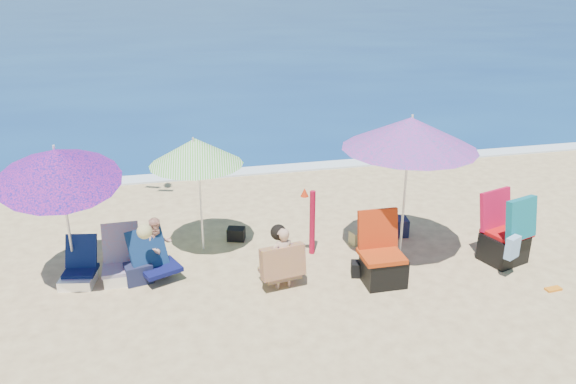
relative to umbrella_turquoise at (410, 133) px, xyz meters
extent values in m
plane|color=#D8BC84|center=(-1.44, -0.63, -2.00)|extent=(120.00, 120.00, 0.00)
cube|color=navy|center=(-1.44, 44.37, -2.05)|extent=(120.00, 80.00, 0.12)
cube|color=white|center=(-1.44, 4.47, -1.98)|extent=(120.00, 0.50, 0.04)
cylinder|color=silver|center=(-0.02, -0.02, -0.96)|extent=(0.04, 0.04, 2.09)
cone|color=#FF21A1|center=(0.00, 0.00, 0.00)|extent=(2.31, 2.31, 0.47)
cylinder|color=white|center=(0.02, 0.02, 0.21)|extent=(0.04, 0.04, 0.13)
cylinder|color=white|center=(-3.00, 0.95, -1.13)|extent=(0.04, 0.04, 1.74)
cone|color=green|center=(-3.03, 0.91, -0.34)|extent=(1.56, 1.56, 0.41)
cylinder|color=silver|center=(-3.07, 0.86, -0.16)|extent=(0.03, 0.03, 0.11)
cylinder|color=silver|center=(-4.90, 0.39, -1.06)|extent=(0.13, 0.49, 1.83)
cone|color=#B81A7D|center=(-4.88, 0.21, -0.18)|extent=(1.91, 1.96, 0.85)
cylinder|color=white|center=(-4.90, 0.23, 0.03)|extent=(0.04, 0.07, 0.13)
cylinder|color=maroon|center=(-1.33, 0.42, -1.47)|extent=(0.11, 0.11, 1.06)
cone|color=red|center=(-1.50, 0.30, -0.90)|extent=(0.15, 0.15, 0.13)
cube|color=#0B143F|center=(-4.82, 0.34, -1.84)|extent=(0.51, 0.47, 0.05)
cube|color=#0D1C4B|center=(-4.80, 0.51, -1.60)|extent=(0.48, 0.34, 0.47)
cube|color=white|center=(-4.85, 0.23, -1.93)|extent=(0.53, 0.49, 0.14)
cube|color=#C24454|center=(-4.24, 0.23, -1.81)|extent=(0.53, 0.47, 0.06)
cube|color=#D35A4A|center=(-4.23, 0.51, -1.53)|extent=(0.53, 0.31, 0.56)
cube|color=white|center=(-4.21, 0.24, -1.92)|extent=(0.56, 0.49, 0.17)
cube|color=#AC320C|center=(-0.62, -0.71, -1.56)|extent=(0.60, 0.53, 0.06)
cube|color=#AA2B0C|center=(-0.60, -0.45, -1.26)|extent=(0.59, 0.17, 0.59)
cube|color=black|center=(-0.58, -0.70, -1.79)|extent=(0.57, 0.51, 0.42)
cube|color=red|center=(1.52, -0.46, -1.54)|extent=(0.75, 0.70, 0.07)
cube|color=#C40E38|center=(1.42, -0.23, -1.24)|extent=(0.63, 0.34, 0.61)
cube|color=black|center=(1.47, -0.49, -1.78)|extent=(0.72, 0.67, 0.44)
cube|color=#0A8484|center=(1.51, -0.74, -1.18)|extent=(0.58, 0.35, 0.62)
cube|color=#86AED7|center=(1.27, -0.98, -1.51)|extent=(0.26, 0.21, 0.33)
imported|color=tan|center=(-2.01, -0.49, -1.54)|extent=(0.37, 0.27, 0.92)
cube|color=#341071|center=(-2.04, -0.39, -1.82)|extent=(0.57, 0.52, 0.06)
cube|color=#470F6C|center=(-2.02, -0.53, -1.57)|extent=(0.66, 0.32, 0.47)
sphere|color=black|center=(-2.05, -0.38, -1.19)|extent=(0.22, 0.22, 0.22)
imported|color=tan|center=(-3.70, 0.35, -1.56)|extent=(0.52, 0.47, 0.88)
cube|color=#0C0F43|center=(-3.70, 0.11, -1.81)|extent=(0.67, 0.64, 0.06)
cube|color=#0D254C|center=(-3.85, 0.22, -1.52)|extent=(0.61, 0.49, 0.57)
sphere|color=tan|center=(-3.85, -0.06, -1.13)|extent=(0.21, 0.21, 0.21)
cube|color=#191D38|center=(-4.00, 0.12, -1.86)|extent=(0.43, 0.35, 0.29)
cube|color=black|center=(-2.44, 1.16, -1.90)|extent=(0.34, 0.29, 0.21)
cube|color=tan|center=(-0.51, 0.57, -1.89)|extent=(0.30, 0.24, 0.22)
cube|color=#191C38|center=(0.22, 0.74, -1.85)|extent=(0.44, 0.35, 0.30)
cube|color=black|center=(-0.82, -0.43, -1.89)|extent=(0.33, 0.26, 0.22)
cube|color=orange|center=(1.69, -1.44, -1.99)|extent=(0.24, 0.12, 0.03)
camera|label=1|loc=(-3.53, -7.37, 2.23)|focal=35.52mm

